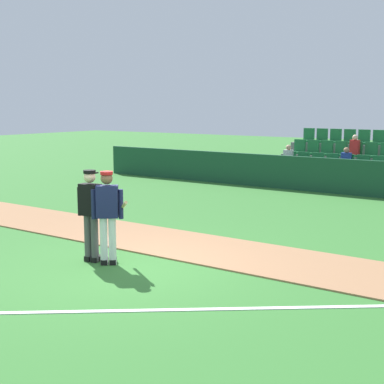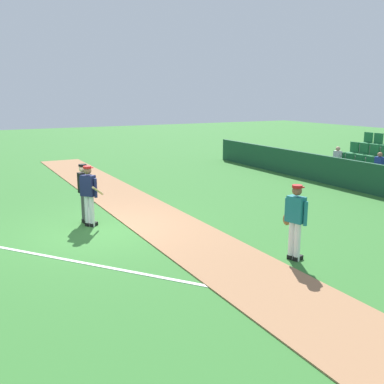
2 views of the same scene
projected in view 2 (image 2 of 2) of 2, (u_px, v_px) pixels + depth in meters
name	position (u px, v px, depth m)	size (l,w,h in m)	color
ground_plane	(96.00, 229.00, 12.46)	(80.00, 80.00, 0.00)	#33702D
infield_dirt_path	(158.00, 220.00, 13.33)	(28.00, 2.12, 0.03)	#9E704C
foul_line_chalk	(113.00, 269.00, 9.64)	(12.00, 0.10, 0.01)	white
dugout_fence	(361.00, 177.00, 17.19)	(20.00, 0.16, 1.19)	#19472D
batter_navy_jersey	(89.00, 194.00, 12.57)	(0.72, 0.69, 1.76)	white
umpire_home_plate	(85.00, 190.00, 12.90)	(0.59, 0.34, 1.76)	#4C4C4C
runner_teal_jersey	(295.00, 219.00, 9.98)	(0.67, 0.38, 1.76)	white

